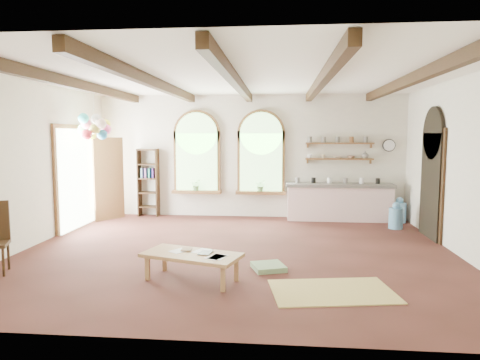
# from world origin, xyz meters

# --- Properties ---
(floor) EXTENTS (8.00, 8.00, 0.00)m
(floor) POSITION_xyz_m (0.00, 0.00, 0.00)
(floor) COLOR #522821
(floor) RESTS_ON ground
(ceiling_beams) EXTENTS (6.20, 6.80, 0.18)m
(ceiling_beams) POSITION_xyz_m (0.00, 0.00, 3.10)
(ceiling_beams) COLOR #392812
(ceiling_beams) RESTS_ON ceiling
(window_left) EXTENTS (1.30, 0.28, 2.20)m
(window_left) POSITION_xyz_m (-1.40, 3.43, 1.63)
(window_left) COLOR brown
(window_left) RESTS_ON floor
(window_right) EXTENTS (1.30, 0.28, 2.20)m
(window_right) POSITION_xyz_m (0.30, 3.43, 1.63)
(window_right) COLOR brown
(window_right) RESTS_ON floor
(left_doorway) EXTENTS (0.10, 1.90, 2.50)m
(left_doorway) POSITION_xyz_m (-3.95, 1.80, 1.15)
(left_doorway) COLOR brown
(left_doorway) RESTS_ON floor
(right_doorway) EXTENTS (0.10, 1.30, 2.40)m
(right_doorway) POSITION_xyz_m (3.95, 1.50, 1.10)
(right_doorway) COLOR black
(right_doorway) RESTS_ON floor
(kitchen_counter) EXTENTS (2.68, 0.62, 0.94)m
(kitchen_counter) POSITION_xyz_m (2.30, 3.20, 0.48)
(kitchen_counter) COLOR beige
(kitchen_counter) RESTS_ON floor
(wall_shelf_lower) EXTENTS (1.70, 0.24, 0.04)m
(wall_shelf_lower) POSITION_xyz_m (2.30, 3.38, 1.55)
(wall_shelf_lower) COLOR brown
(wall_shelf_lower) RESTS_ON wall_back
(wall_shelf_upper) EXTENTS (1.70, 0.24, 0.04)m
(wall_shelf_upper) POSITION_xyz_m (2.30, 3.38, 1.95)
(wall_shelf_upper) COLOR brown
(wall_shelf_upper) RESTS_ON wall_back
(wall_clock) EXTENTS (0.32, 0.04, 0.32)m
(wall_clock) POSITION_xyz_m (3.55, 3.45, 1.90)
(wall_clock) COLOR black
(wall_clock) RESTS_ON wall_back
(bookshelf) EXTENTS (0.53, 0.32, 1.80)m
(bookshelf) POSITION_xyz_m (-2.70, 3.32, 0.90)
(bookshelf) COLOR #392812
(bookshelf) RESTS_ON floor
(coffee_table) EXTENTS (1.58, 1.06, 0.41)m
(coffee_table) POSITION_xyz_m (-0.50, -1.64, 0.36)
(coffee_table) COLOR #A37C4B
(coffee_table) RESTS_ON floor
(floor_mat) EXTENTS (1.81, 1.28, 0.02)m
(floor_mat) POSITION_xyz_m (1.53, -1.92, 0.01)
(floor_mat) COLOR tan
(floor_mat) RESTS_ON floor
(floor_cushion) EXTENTS (0.61, 0.61, 0.08)m
(floor_cushion) POSITION_xyz_m (0.62, -1.01, 0.04)
(floor_cushion) COLOR #709164
(floor_cushion) RESTS_ON floor
(water_jug_a) EXTENTS (0.33, 0.33, 0.64)m
(water_jug_a) POSITION_xyz_m (3.75, 3.03, 0.27)
(water_jug_a) COLOR #5D9AC7
(water_jug_a) RESTS_ON floor
(water_jug_b) EXTENTS (0.32, 0.32, 0.62)m
(water_jug_b) POSITION_xyz_m (3.48, 2.30, 0.27)
(water_jug_b) COLOR #5D9AC7
(water_jug_b) RESTS_ON floor
(balloon_cluster) EXTENTS (0.77, 0.86, 1.15)m
(balloon_cluster) POSITION_xyz_m (-3.41, 1.67, 2.33)
(balloon_cluster) COLOR silver
(balloon_cluster) RESTS_ON floor
(table_book) EXTENTS (0.15, 0.22, 0.02)m
(table_book) POSITION_xyz_m (-0.70, -1.46, 0.42)
(table_book) COLOR olive
(table_book) RESTS_ON coffee_table
(tablet) EXTENTS (0.21, 0.27, 0.01)m
(tablet) POSITION_xyz_m (-0.30, -1.61, 0.42)
(tablet) COLOR black
(tablet) RESTS_ON coffee_table
(potted_plant_left) EXTENTS (0.27, 0.23, 0.30)m
(potted_plant_left) POSITION_xyz_m (-1.40, 3.32, 0.85)
(potted_plant_left) COLOR #598C4C
(potted_plant_left) RESTS_ON window_left
(potted_plant_right) EXTENTS (0.27, 0.23, 0.30)m
(potted_plant_right) POSITION_xyz_m (0.30, 3.32, 0.85)
(potted_plant_right) COLOR #598C4C
(potted_plant_right) RESTS_ON window_right
(shelf_cup_a) EXTENTS (0.12, 0.10, 0.10)m
(shelf_cup_a) POSITION_xyz_m (1.55, 3.38, 1.62)
(shelf_cup_a) COLOR white
(shelf_cup_a) RESTS_ON wall_shelf_lower
(shelf_cup_b) EXTENTS (0.10, 0.10, 0.09)m
(shelf_cup_b) POSITION_xyz_m (1.90, 3.38, 1.62)
(shelf_cup_b) COLOR beige
(shelf_cup_b) RESTS_ON wall_shelf_lower
(shelf_bowl_a) EXTENTS (0.22, 0.22, 0.05)m
(shelf_bowl_a) POSITION_xyz_m (2.25, 3.38, 1.60)
(shelf_bowl_a) COLOR beige
(shelf_bowl_a) RESTS_ON wall_shelf_lower
(shelf_bowl_b) EXTENTS (0.20, 0.20, 0.06)m
(shelf_bowl_b) POSITION_xyz_m (2.60, 3.38, 1.60)
(shelf_bowl_b) COLOR #8C664C
(shelf_bowl_b) RESTS_ON wall_shelf_lower
(shelf_vase) EXTENTS (0.18, 0.18, 0.19)m
(shelf_vase) POSITION_xyz_m (2.95, 3.38, 1.67)
(shelf_vase) COLOR slate
(shelf_vase) RESTS_ON wall_shelf_lower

